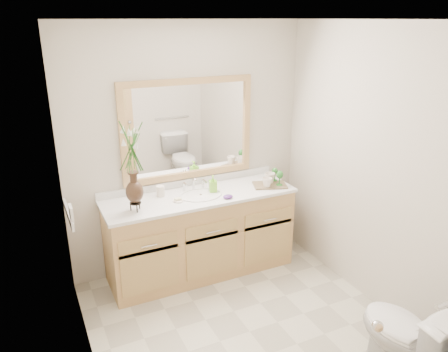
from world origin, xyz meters
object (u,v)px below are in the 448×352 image
flower_vase (132,156)px  toilet (407,340)px  soap_bottle (213,184)px  tray (270,185)px  tumbler (160,191)px

flower_vase → toilet: bearing=-53.9°
toilet → soap_bottle: size_ratio=5.13×
soap_bottle → tray: bearing=5.4°
tumbler → tray: bearing=-11.5°
toilet → tumbler: 2.37m
flower_vase → tray: flower_vase is taller
tumbler → soap_bottle: size_ratio=0.69×
toilet → flower_vase: (-1.34, 1.84, 0.96)m
toilet → soap_bottle: bearing=-74.2°
flower_vase → tray: bearing=0.3°
tumbler → tray: (1.06, -0.22, -0.04)m
toilet → flower_vase: 2.47m
tumbler → tray: 1.09m
toilet → tumbler: size_ratio=7.48×
tumbler → soap_bottle: bearing=-12.3°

